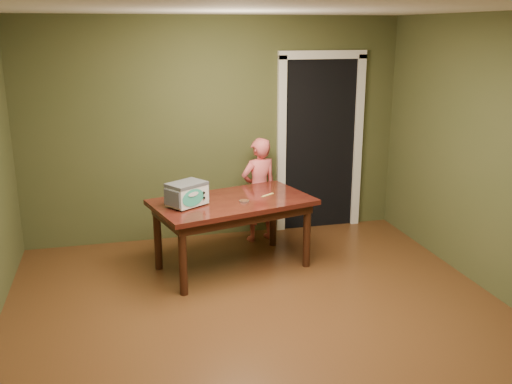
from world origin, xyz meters
TOP-DOWN VIEW (x-y plane):
  - floor at (0.00, 0.00)m, footprint 5.00×5.00m
  - room_shell at (0.00, 0.00)m, footprint 4.52×5.02m
  - doorway at (1.30, 2.78)m, footprint 1.10×0.66m
  - dining_table at (-0.03, 1.45)m, footprint 1.78×1.28m
  - toy_oven at (-0.50, 1.36)m, footprint 0.45×0.42m
  - baking_pan at (0.08, 1.34)m, footprint 0.10×0.10m
  - spatula at (0.37, 1.52)m, footprint 0.16×0.12m
  - child at (0.45, 2.20)m, footprint 0.51×0.40m

SIDE VIEW (x-z plane):
  - floor at x=0.00m, z-range 0.00..0.00m
  - child at x=0.45m, z-range 0.00..1.24m
  - dining_table at x=-0.03m, z-range 0.28..1.03m
  - spatula at x=0.37m, z-range 0.75..0.76m
  - baking_pan at x=0.08m, z-range 0.75..0.77m
  - toy_oven at x=-0.50m, z-range 0.76..1.00m
  - doorway at x=1.30m, z-range -0.07..2.18m
  - room_shell at x=0.00m, z-range 0.40..3.01m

